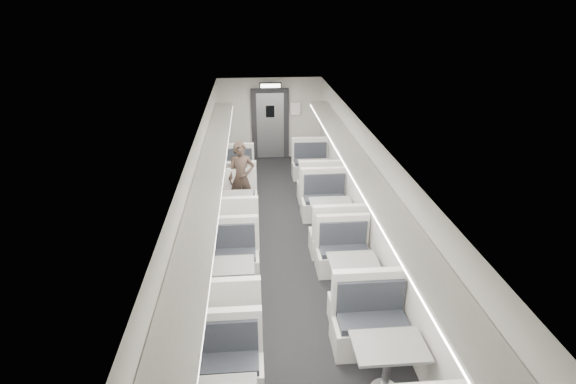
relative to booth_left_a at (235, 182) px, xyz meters
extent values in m
cube|color=black|center=(1.00, -3.22, -0.41)|extent=(3.00, 12.00, 0.12)
cube|color=white|center=(1.00, -3.22, 2.11)|extent=(3.00, 12.00, 0.12)
cube|color=beige|center=(1.00, 2.84, 0.85)|extent=(3.00, 0.12, 2.40)
cube|color=beige|center=(-0.56, -3.22, 0.85)|extent=(0.12, 12.00, 2.40)
cube|color=beige|center=(2.56, -3.22, 0.85)|extent=(0.12, 12.00, 2.40)
cube|color=silver|center=(0.00, -0.71, -0.15)|extent=(0.97, 0.54, 0.41)
cube|color=#22252E|center=(0.00, -0.68, 0.11)|extent=(0.86, 0.43, 0.09)
cube|color=silver|center=(0.00, -0.91, 0.38)|extent=(0.97, 0.11, 0.64)
cube|color=silver|center=(0.00, 0.71, -0.15)|extent=(0.97, 0.54, 0.41)
cube|color=#22252E|center=(0.00, 0.68, 0.11)|extent=(0.86, 0.43, 0.09)
cube|color=silver|center=(0.00, 0.91, 0.38)|extent=(0.97, 0.11, 0.64)
cylinder|color=#ADADAF|center=(0.00, 0.00, -0.04)|extent=(0.09, 0.09, 0.63)
cylinder|color=#ADADAF|center=(0.00, 0.00, -0.34)|extent=(0.33, 0.33, 0.03)
cube|color=slate|center=(0.00, 0.00, 0.32)|extent=(0.80, 0.55, 0.04)
cube|color=silver|center=(0.00, -2.43, -0.13)|extent=(1.04, 0.58, 0.44)
cube|color=#22252E|center=(0.00, -2.40, 0.14)|extent=(0.92, 0.46, 0.10)
cube|color=silver|center=(0.00, -2.64, 0.43)|extent=(1.04, 0.12, 0.69)
cube|color=silver|center=(0.00, -0.90, -0.13)|extent=(1.04, 0.58, 0.44)
cube|color=#22252E|center=(0.00, -0.93, 0.14)|extent=(0.92, 0.46, 0.10)
cube|color=silver|center=(0.00, -0.69, 0.43)|extent=(1.04, 0.12, 0.69)
cylinder|color=#ADADAF|center=(0.00, -1.67, -0.01)|extent=(0.10, 0.10, 0.68)
cylinder|color=#ADADAF|center=(0.00, -1.67, -0.34)|extent=(0.35, 0.35, 0.03)
cube|color=slate|center=(0.00, -1.67, 0.36)|extent=(0.86, 0.59, 0.04)
cube|color=silver|center=(0.00, -4.98, -0.14)|extent=(0.99, 0.55, 0.42)
cube|color=#22252E|center=(0.00, -4.95, 0.12)|extent=(0.88, 0.44, 0.09)
cube|color=silver|center=(0.00, -5.18, 0.40)|extent=(0.99, 0.11, 0.66)
cube|color=silver|center=(0.00, -3.52, -0.14)|extent=(0.99, 0.55, 0.42)
cube|color=#22252E|center=(0.00, -3.55, 0.12)|extent=(0.88, 0.44, 0.09)
cube|color=silver|center=(0.00, -3.32, 0.40)|extent=(0.99, 0.11, 0.66)
cylinder|color=#ADADAF|center=(0.00, -4.25, -0.03)|extent=(0.09, 0.09, 0.65)
cylinder|color=#ADADAF|center=(0.00, -4.25, -0.34)|extent=(0.34, 0.34, 0.03)
cube|color=slate|center=(0.00, -4.25, 0.33)|extent=(0.83, 0.56, 0.04)
cube|color=silver|center=(0.00, -6.02, -0.14)|extent=(0.99, 0.55, 0.42)
cube|color=#22252E|center=(0.00, -6.04, 0.12)|extent=(0.88, 0.44, 0.09)
cube|color=silver|center=(0.00, -5.81, 0.39)|extent=(0.99, 0.11, 0.65)
cube|color=silver|center=(2.00, -0.43, -0.14)|extent=(0.99, 0.55, 0.42)
cube|color=#22252E|center=(2.00, -0.40, 0.11)|extent=(0.87, 0.44, 0.09)
cube|color=silver|center=(2.00, -0.63, 0.39)|extent=(0.99, 0.11, 0.65)
cube|color=silver|center=(2.00, 1.02, -0.14)|extent=(0.99, 0.55, 0.42)
cube|color=#22252E|center=(2.00, 0.99, 0.11)|extent=(0.87, 0.44, 0.09)
cube|color=silver|center=(2.00, 1.22, 0.39)|extent=(0.99, 0.11, 0.65)
cylinder|color=#ADADAF|center=(2.00, 0.29, -0.03)|extent=(0.09, 0.09, 0.64)
cylinder|color=#ADADAF|center=(2.00, 0.29, -0.34)|extent=(0.34, 0.34, 0.03)
cube|color=slate|center=(2.00, 0.29, 0.33)|extent=(0.82, 0.56, 0.04)
cube|color=silver|center=(2.00, -2.89, -0.13)|extent=(1.02, 0.57, 0.43)
cube|color=#22252E|center=(2.00, -2.86, 0.13)|extent=(0.90, 0.45, 0.10)
cube|color=silver|center=(2.00, -3.09, 0.42)|extent=(1.02, 0.12, 0.67)
cube|color=silver|center=(2.00, -1.39, -0.13)|extent=(1.02, 0.57, 0.43)
cube|color=#22252E|center=(2.00, -1.41, 0.13)|extent=(0.90, 0.45, 0.10)
cube|color=silver|center=(2.00, -1.18, 0.42)|extent=(1.02, 0.12, 0.67)
cylinder|color=#ADADAF|center=(2.00, -2.14, -0.02)|extent=(0.10, 0.10, 0.66)
cylinder|color=#ADADAF|center=(2.00, -2.14, -0.34)|extent=(0.35, 0.35, 0.03)
cube|color=slate|center=(2.00, -2.14, 0.35)|extent=(0.85, 0.58, 0.04)
cube|color=silver|center=(2.00, -4.92, -0.15)|extent=(0.95, 0.53, 0.41)
cube|color=#22252E|center=(2.00, -4.90, 0.10)|extent=(0.85, 0.42, 0.09)
cube|color=silver|center=(2.00, -5.12, 0.37)|extent=(0.95, 0.11, 0.63)
cube|color=silver|center=(2.00, -3.52, -0.15)|extent=(0.95, 0.53, 0.41)
cube|color=#22252E|center=(2.00, -3.55, 0.10)|extent=(0.85, 0.42, 0.09)
cube|color=silver|center=(2.00, -3.33, 0.37)|extent=(0.95, 0.11, 0.63)
cylinder|color=#ADADAF|center=(2.00, -4.22, -0.04)|extent=(0.09, 0.09, 0.62)
cylinder|color=#ADADAF|center=(2.00, -4.22, -0.34)|extent=(0.32, 0.32, 0.03)
cube|color=slate|center=(2.00, -4.22, 0.31)|extent=(0.79, 0.54, 0.04)
cube|color=silver|center=(2.00, -5.45, -0.13)|extent=(1.06, 0.59, 0.45)
cube|color=#22252E|center=(2.00, -5.48, 0.15)|extent=(0.94, 0.47, 0.10)
cube|color=silver|center=(2.00, -5.23, 0.45)|extent=(1.06, 0.12, 0.70)
cylinder|color=#ADADAF|center=(2.00, -6.23, -0.01)|extent=(0.10, 0.10, 0.69)
cube|color=slate|center=(2.00, -6.23, 0.38)|extent=(0.88, 0.60, 0.04)
imported|color=black|center=(0.18, -0.92, 0.47)|extent=(0.61, 0.41, 1.65)
cube|color=black|center=(-0.49, 0.18, 1.00)|extent=(0.02, 1.18, 0.84)
cube|color=black|center=(-0.49, -2.02, 1.00)|extent=(0.02, 1.18, 0.84)
cube|color=black|center=(-0.49, -4.22, 1.00)|extent=(0.02, 1.18, 0.84)
cube|color=black|center=(-0.49, -6.42, 1.00)|extent=(0.02, 1.18, 0.84)
cube|color=silver|center=(-0.26, -3.52, 1.57)|extent=(0.46, 10.40, 0.05)
cube|color=white|center=(-0.06, -3.52, 1.52)|extent=(0.05, 10.20, 0.04)
cube|color=silver|center=(2.26, -3.52, 1.57)|extent=(0.46, 10.40, 0.05)
cube|color=white|center=(2.06, -3.52, 1.52)|extent=(0.05, 10.20, 0.04)
cube|color=black|center=(1.00, 2.72, 0.70)|extent=(1.10, 0.10, 2.10)
cube|color=#ADADAF|center=(1.00, 2.69, 0.65)|extent=(0.80, 0.05, 1.95)
cube|color=black|center=(1.00, 2.65, 1.10)|extent=(0.25, 0.02, 0.35)
cube|color=black|center=(1.00, 2.23, 1.93)|extent=(0.62, 0.10, 0.16)
cube|color=white|center=(1.00, 2.17, 1.93)|extent=(0.54, 0.02, 0.10)
cube|color=silver|center=(1.75, 2.70, 1.15)|extent=(0.32, 0.02, 0.40)
camera|label=1|loc=(0.44, -10.27, 4.23)|focal=28.00mm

